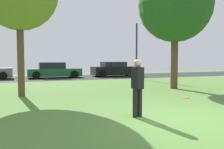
# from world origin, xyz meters

# --- Properties ---
(ground_plane) EXTENTS (44.00, 44.00, 0.00)m
(ground_plane) POSITION_xyz_m (0.00, 0.00, 0.00)
(ground_plane) COLOR #547F38
(road_strip) EXTENTS (44.00, 6.40, 0.01)m
(road_strip) POSITION_xyz_m (0.00, 16.00, 0.00)
(road_strip) COLOR #28282B
(road_strip) RESTS_ON ground_plane
(maple_tree_far) EXTENTS (4.04, 4.04, 6.61)m
(maple_tree_far) POSITION_xyz_m (3.79, 5.90, 4.57)
(maple_tree_far) COLOR brown
(maple_tree_far) RESTS_ON ground_plane
(person_catcher) EXTENTS (0.30, 0.35, 1.64)m
(person_catcher) POSITION_xyz_m (-1.10, 0.61, 0.90)
(person_catcher) COLOR black
(person_catcher) RESTS_ON ground_plane
(frisbee_disc) EXTENTS (0.27, 0.27, 0.03)m
(frisbee_disc) POSITION_xyz_m (2.33, 2.94, 0.01)
(frisbee_disc) COLOR orange
(frisbee_disc) RESTS_ON ground_plane
(parked_car_green) EXTENTS (4.56, 1.96, 1.35)m
(parked_car_green) POSITION_xyz_m (-1.54, 16.15, 0.62)
(parked_car_green) COLOR #195633
(parked_car_green) RESTS_ON ground_plane
(parked_car_black) EXTENTS (4.48, 2.06, 1.38)m
(parked_car_black) POSITION_xyz_m (4.17, 15.98, 0.64)
(parked_car_black) COLOR black
(parked_car_black) RESTS_ON ground_plane
(street_lamp_post) EXTENTS (0.14, 0.14, 4.50)m
(street_lamp_post) POSITION_xyz_m (4.56, 12.20, 2.25)
(street_lamp_post) COLOR #2D2D33
(street_lamp_post) RESTS_ON ground_plane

